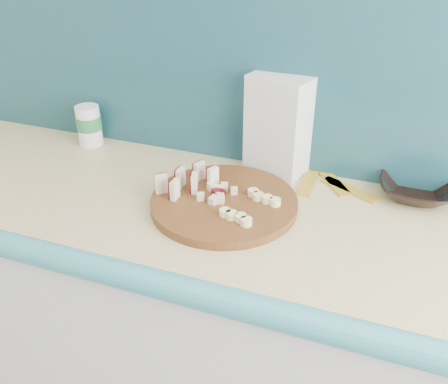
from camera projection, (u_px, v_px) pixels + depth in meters
kitchen_counter at (256, 350)px, 1.44m from camera, size 2.20×0.63×0.91m
backsplash at (297, 83)px, 1.31m from camera, size 2.20×0.02×0.50m
cutting_board at (224, 203)px, 1.25m from camera, size 0.46×0.46×0.02m
apple_wedges at (187, 180)px, 1.27m from camera, size 0.13×0.14×0.05m
apple_chunks at (216, 193)px, 1.25m from camera, size 0.05×0.06×0.02m
banana_slices at (250, 207)px, 1.20m from camera, size 0.12×0.15×0.02m
brown_bowl at (417, 189)px, 1.28m from camera, size 0.20×0.20×0.05m
flour_bag at (280, 125)px, 1.36m from camera, size 0.19×0.15×0.28m
canister at (89, 125)px, 1.54m from camera, size 0.08×0.08×0.13m
banana_peel at (330, 184)px, 1.35m from camera, size 0.21×0.18×0.01m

